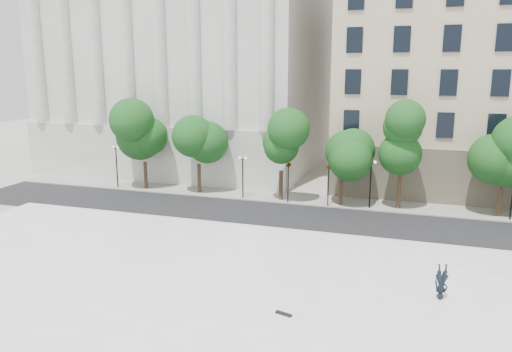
% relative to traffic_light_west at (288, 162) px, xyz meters
% --- Properties ---
extents(ground, '(160.00, 160.00, 0.00)m').
position_rel_traffic_light_west_xyz_m(ground, '(0.90, -22.30, -3.78)').
color(ground, '#B4B1AA').
rests_on(ground, ground).
extents(plaza, '(44.00, 22.00, 0.45)m').
position_rel_traffic_light_west_xyz_m(plaza, '(0.90, -19.30, -3.55)').
color(plaza, white).
rests_on(plaza, ground).
extents(street, '(60.00, 8.00, 0.02)m').
position_rel_traffic_light_west_xyz_m(street, '(0.90, -4.30, -3.77)').
color(street, black).
rests_on(street, ground).
extents(far_sidewalk, '(60.00, 4.00, 0.12)m').
position_rel_traffic_light_west_xyz_m(far_sidewalk, '(0.90, 1.70, -3.72)').
color(far_sidewalk, '#9F9D93').
rests_on(far_sidewalk, ground).
extents(building_west, '(31.50, 27.65, 25.60)m').
position_rel_traffic_light_west_xyz_m(building_west, '(-16.10, 16.27, 9.11)').
color(building_west, silver).
rests_on(building_west, ground).
extents(traffic_light_west, '(0.72, 1.99, 4.28)m').
position_rel_traffic_light_west_xyz_m(traffic_light_west, '(0.00, 0.00, 0.00)').
color(traffic_light_west, black).
rests_on(traffic_light_west, ground).
extents(traffic_light_east, '(1.05, 1.73, 4.20)m').
position_rel_traffic_light_west_xyz_m(traffic_light_east, '(3.60, 0.00, -0.08)').
color(traffic_light_east, black).
rests_on(traffic_light_east, ground).
extents(person_lying, '(0.98, 1.95, 0.51)m').
position_rel_traffic_light_west_xyz_m(person_lying, '(12.28, -16.92, -3.08)').
color(person_lying, black).
rests_on(person_lying, plaza).
extents(skateboard, '(0.86, 0.44, 0.09)m').
position_rel_traffic_light_west_xyz_m(skateboard, '(5.15, -20.98, -3.29)').
color(skateboard, black).
rests_on(skateboard, plaza).
extents(street_trees, '(40.90, 4.72, 7.82)m').
position_rel_traffic_light_west_xyz_m(street_trees, '(5.93, 0.97, 1.34)').
color(street_trees, '#382619').
rests_on(street_trees, ground).
extents(lamp_posts, '(36.76, 0.28, 4.39)m').
position_rel_traffic_light_west_xyz_m(lamp_posts, '(0.86, 0.30, -0.84)').
color(lamp_posts, black).
rests_on(lamp_posts, ground).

